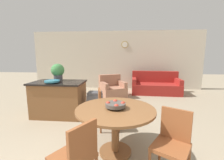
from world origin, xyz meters
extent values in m
cube|color=beige|center=(0.00, 5.89, 1.35)|extent=(8.00, 0.06, 2.70)
cylinder|color=tan|center=(0.42, 5.85, 2.07)|extent=(0.32, 0.02, 0.32)
cylinder|color=white|center=(0.42, 5.84, 2.07)|extent=(0.26, 0.01, 0.26)
cylinder|color=brown|center=(0.34, 0.93, 0.02)|extent=(0.52, 0.52, 0.04)
cylinder|color=brown|center=(0.34, 0.93, 0.38)|extent=(0.12, 0.12, 0.68)
cylinder|color=brown|center=(0.34, 0.93, 0.74)|extent=(1.24, 1.24, 0.03)
cylinder|color=brown|center=(-0.16, 0.46, 0.20)|extent=(0.04, 0.04, 0.40)
cube|color=brown|center=(-0.10, 0.20, 0.42)|extent=(0.58, 0.58, 0.05)
cube|color=brown|center=(0.06, 0.10, 0.66)|extent=(0.23, 0.35, 0.42)
cylinder|color=brown|center=(1.00, 0.75, 0.20)|extent=(0.04, 0.04, 0.40)
cube|color=brown|center=(1.07, 0.49, 0.42)|extent=(0.58, 0.58, 0.05)
cube|color=brown|center=(1.17, 0.65, 0.66)|extent=(0.35, 0.23, 0.42)
cylinder|color=brown|center=(0.28, 1.98, 0.20)|extent=(0.04, 0.04, 0.40)
cylinder|color=brown|center=(0.37, 1.61, 0.20)|extent=(0.04, 0.04, 0.40)
cylinder|color=brown|center=(-0.10, 1.89, 0.20)|extent=(0.04, 0.04, 0.40)
cylinder|color=brown|center=(0.00, 1.52, 0.20)|extent=(0.04, 0.04, 0.40)
cube|color=brown|center=(0.14, 1.75, 0.42)|extent=(0.51, 0.51, 0.05)
cube|color=brown|center=(-0.05, 1.71, 0.66)|extent=(0.13, 0.38, 0.42)
cylinder|color=#4C4742|center=(0.34, 0.93, 0.77)|extent=(0.12, 0.12, 0.03)
cylinder|color=#4C4742|center=(0.34, 0.93, 0.81)|extent=(0.32, 0.32, 0.05)
sphere|color=#B73323|center=(0.45, 0.95, 0.82)|extent=(0.08, 0.08, 0.08)
sphere|color=#B73323|center=(0.33, 1.04, 0.82)|extent=(0.08, 0.08, 0.08)
sphere|color=#B73323|center=(0.22, 0.93, 0.82)|extent=(0.08, 0.08, 0.08)
sphere|color=#B73323|center=(0.36, 0.81, 0.82)|extent=(0.08, 0.08, 0.08)
cube|color=brown|center=(-1.24, 2.34, 0.43)|extent=(1.25, 0.75, 0.86)
cube|color=black|center=(-1.24, 2.34, 0.88)|extent=(1.31, 0.81, 0.04)
cylinder|color=teal|center=(-1.30, 2.16, 0.91)|extent=(0.13, 0.13, 0.02)
cylinder|color=teal|center=(-1.30, 2.16, 0.95)|extent=(0.36, 0.36, 0.04)
cylinder|color=#4C4C51|center=(-1.32, 2.54, 0.98)|extent=(0.23, 0.23, 0.15)
sphere|color=#478E4C|center=(-1.32, 2.54, 1.18)|extent=(0.34, 0.34, 0.34)
cube|color=#56565B|center=(-0.30, 2.39, 0.28)|extent=(0.36, 0.31, 0.56)
cube|color=#49494E|center=(-0.30, 2.39, 0.60)|extent=(0.34, 0.30, 0.08)
cube|color=maroon|center=(1.73, 4.95, 0.21)|extent=(1.97, 1.04, 0.42)
cube|color=maroon|center=(1.74, 5.33, 0.66)|extent=(1.94, 0.28, 0.48)
cube|color=maroon|center=(0.84, 4.99, 0.32)|extent=(0.19, 0.90, 0.64)
cube|color=maroon|center=(2.62, 4.92, 0.32)|extent=(0.19, 0.90, 0.64)
cube|color=#A87056|center=(0.01, 4.20, 0.20)|extent=(1.14, 1.12, 0.40)
cube|color=#A87056|center=(-0.14, 4.49, 0.62)|extent=(0.84, 0.55, 0.44)
cube|color=#A87056|center=(-0.31, 4.03, 0.30)|extent=(0.46, 0.73, 0.60)
cube|color=#A87056|center=(0.33, 4.37, 0.30)|extent=(0.46, 0.73, 0.60)
camera|label=1|loc=(0.49, -1.29, 1.56)|focal=24.00mm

